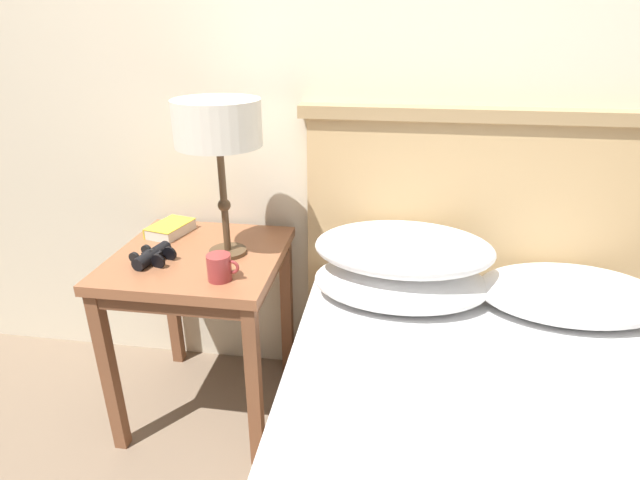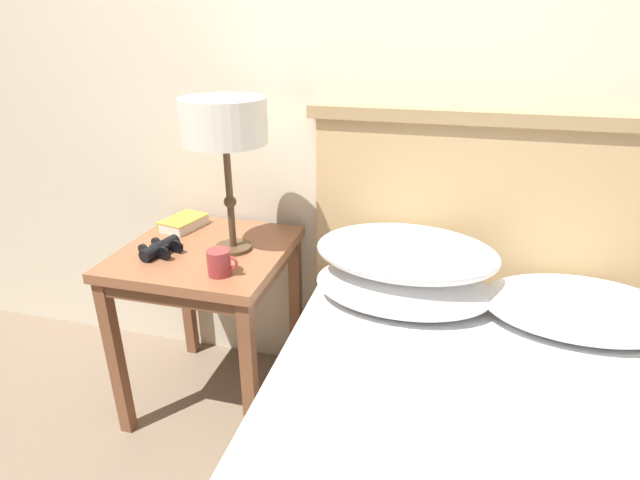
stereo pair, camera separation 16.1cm
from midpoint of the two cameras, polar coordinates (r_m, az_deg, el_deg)
wall_back at (r=1.86m, az=8.37°, el=19.77°), size 8.00×0.06×2.60m
nightstand at (r=1.86m, az=-10.36°, el=-3.44°), size 0.58×0.58×0.67m
table_lamp at (r=1.66m, az=-8.13°, el=12.79°), size 0.28×0.28×0.53m
book_on_nightstand at (r=2.01m, az=-13.19°, el=1.89°), size 0.15×0.20×0.04m
binoculars_pair at (r=1.80m, az=-15.39°, el=-0.94°), size 0.15×0.16×0.05m
coffee_mug at (r=1.60m, az=-8.63°, el=-2.63°), size 0.10×0.08×0.08m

